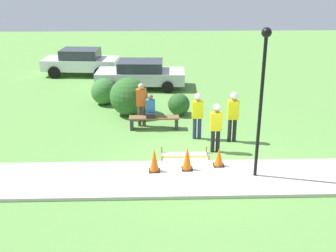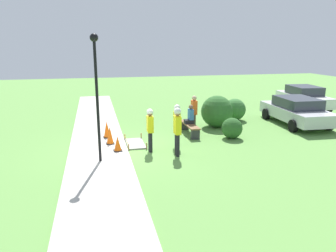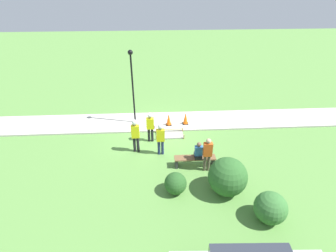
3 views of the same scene
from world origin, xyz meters
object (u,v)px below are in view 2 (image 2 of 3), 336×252
object	(u,v)px
bystander_in_orange_shirt	(194,111)
person_seated_on_bench	(190,116)
park_bench	(190,127)
worker_assistant	(177,127)
worker_trainee	(150,126)
parked_car_silver	(296,111)
worker_supervisor	(177,121)
lamppost_near	(96,81)
traffic_cone_far_patch	(110,135)
traffic_cone_sidewalk_edge	(118,144)
traffic_cone_near_patch	(107,129)
parked_car_white	(304,97)

from	to	relation	value
bystander_in_orange_shirt	person_seated_on_bench	bearing A→B (deg)	-39.84
park_bench	worker_assistant	distance (m)	3.23
worker_trainee	parked_car_silver	distance (m)	8.81
worker_supervisor	bystander_in_orange_shirt	distance (m)	2.50
bystander_in_orange_shirt	lamppost_near	xyz separation A→B (m)	(3.55, -4.58, 1.93)
traffic_cone_far_patch	lamppost_near	size ratio (longest dim) A/B	0.17
park_bench	parked_car_silver	bearing A→B (deg)	96.55
worker_supervisor	traffic_cone_sidewalk_edge	bearing A→B (deg)	-79.77
traffic_cone_far_patch	traffic_cone_sidewalk_edge	bearing A→B (deg)	13.23
traffic_cone_near_patch	worker_assistant	bearing A→B (deg)	41.60
person_seated_on_bench	worker_assistant	size ratio (longest dim) A/B	0.48
worker_assistant	lamppost_near	distance (m)	3.42
parked_car_white	person_seated_on_bench	bearing A→B (deg)	-59.75
park_bench	parked_car_silver	distance (m)	6.15
park_bench	parked_car_white	xyz separation A→B (m)	(-4.29, 9.01, 0.43)
traffic_cone_far_patch	parked_car_silver	world-z (taller)	parked_car_silver
traffic_cone_near_patch	person_seated_on_bench	size ratio (longest dim) A/B	0.83
worker_assistant	lamppost_near	xyz separation A→B (m)	(0.21, -2.89, 1.81)
park_bench	parked_car_white	distance (m)	9.99
traffic_cone_far_patch	parked_car_silver	distance (m)	10.03
traffic_cone_near_patch	traffic_cone_far_patch	bearing A→B (deg)	4.51
park_bench	worker_supervisor	xyz separation A→B (m)	(1.59, -1.04, 0.68)
worker_assistant	bystander_in_orange_shirt	distance (m)	3.74
person_seated_on_bench	lamppost_near	bearing A→B (deg)	-53.34
traffic_cone_near_patch	bystander_in_orange_shirt	size ratio (longest dim) A/B	0.42
worker_supervisor	lamppost_near	size ratio (longest dim) A/B	0.40
park_bench	parked_car_silver	size ratio (longest dim) A/B	0.42
traffic_cone_far_patch	worker_supervisor	size ratio (longest dim) A/B	0.43
parked_car_white	worker_assistant	bearing A→B (deg)	-50.07
bystander_in_orange_shirt	worker_trainee	bearing A→B (deg)	-45.04
park_bench	worker_trainee	distance (m)	3.15
traffic_cone_far_patch	person_seated_on_bench	world-z (taller)	person_seated_on_bench
worker_assistant	parked_car_white	bearing A→B (deg)	124.60
worker_trainee	person_seated_on_bench	bearing A→B (deg)	134.21
lamppost_near	traffic_cone_near_patch	bearing A→B (deg)	172.98
person_seated_on_bench	worker_trainee	bearing A→B (deg)	-45.79
person_seated_on_bench	worker_trainee	distance (m)	3.22
traffic_cone_sidewalk_edge	worker_supervisor	size ratio (longest dim) A/B	0.34
person_seated_on_bench	lamppost_near	world-z (taller)	lamppost_near
traffic_cone_near_patch	worker_trainee	world-z (taller)	worker_trainee
worker_supervisor	park_bench	bearing A→B (deg)	146.95
traffic_cone_near_patch	worker_trainee	distance (m)	2.70
traffic_cone_sidewalk_edge	lamppost_near	size ratio (longest dim) A/B	0.13
lamppost_near	parked_car_white	distance (m)	15.29
parked_car_silver	traffic_cone_far_patch	bearing A→B (deg)	-77.47
park_bench	person_seated_on_bench	world-z (taller)	person_seated_on_bench
lamppost_near	bystander_in_orange_shirt	bearing A→B (deg)	127.74
person_seated_on_bench	bystander_in_orange_shirt	distance (m)	0.49
worker_trainee	parked_car_silver	world-z (taller)	worker_trainee
traffic_cone_far_patch	worker_assistant	distance (m)	3.11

